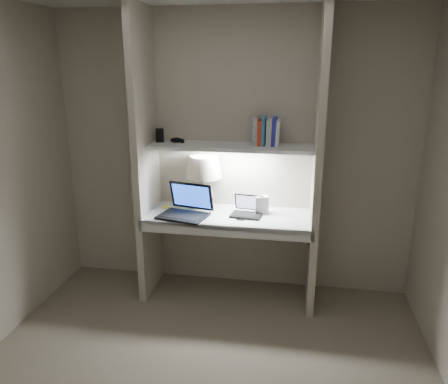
% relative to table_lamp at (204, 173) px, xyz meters
% --- Properties ---
extents(back_wall, '(3.20, 0.01, 2.50)m').
position_rel_table_lamp_xyz_m(back_wall, '(0.25, 0.12, 0.15)').
color(back_wall, beige).
rests_on(back_wall, floor).
extents(alcove_panel_left, '(0.06, 0.55, 2.50)m').
position_rel_table_lamp_xyz_m(alcove_panel_left, '(-0.48, -0.15, 0.15)').
color(alcove_panel_left, beige).
rests_on(alcove_panel_left, floor).
extents(alcove_panel_right, '(0.06, 0.55, 2.50)m').
position_rel_table_lamp_xyz_m(alcove_panel_right, '(0.98, -0.15, 0.15)').
color(alcove_panel_right, beige).
rests_on(alcove_panel_right, floor).
extents(desk, '(1.40, 0.55, 0.04)m').
position_rel_table_lamp_xyz_m(desk, '(0.25, -0.15, -0.35)').
color(desk, white).
rests_on(desk, alcove_panel_left).
extents(desk_apron, '(1.46, 0.03, 0.10)m').
position_rel_table_lamp_xyz_m(desk_apron, '(0.25, -0.41, -0.38)').
color(desk_apron, silver).
rests_on(desk_apron, desk).
extents(shelf, '(1.40, 0.36, 0.03)m').
position_rel_table_lamp_xyz_m(shelf, '(0.25, -0.06, 0.25)').
color(shelf, silver).
rests_on(shelf, back_wall).
extents(strip_light, '(0.60, 0.04, 0.02)m').
position_rel_table_lamp_xyz_m(strip_light, '(0.25, -0.06, 0.23)').
color(strip_light, white).
rests_on(strip_light, shelf).
extents(table_lamp, '(0.33, 0.33, 0.48)m').
position_rel_table_lamp_xyz_m(table_lamp, '(0.00, 0.00, 0.00)').
color(table_lamp, white).
rests_on(table_lamp, desk).
extents(laptop_main, '(0.47, 0.42, 0.27)m').
position_rel_table_lamp_xyz_m(laptop_main, '(-0.11, -0.22, -0.27)').
color(laptop_main, black).
rests_on(laptop_main, desk).
extents(laptop_netbook, '(0.28, 0.26, 0.17)m').
position_rel_table_lamp_xyz_m(laptop_netbook, '(0.41, -0.13, -0.29)').
color(laptop_netbook, black).
rests_on(laptop_netbook, desk).
extents(speaker, '(0.13, 0.11, 0.16)m').
position_rel_table_lamp_xyz_m(speaker, '(0.53, -0.07, -0.25)').
color(speaker, silver).
rests_on(speaker, desk).
extents(mouse, '(0.09, 0.06, 0.03)m').
position_rel_table_lamp_xyz_m(mouse, '(0.48, -0.14, -0.31)').
color(mouse, black).
rests_on(mouse, desk).
extents(cable_coil, '(0.13, 0.13, 0.01)m').
position_rel_table_lamp_xyz_m(cable_coil, '(0.40, -0.22, -0.32)').
color(cable_coil, black).
rests_on(cable_coil, desk).
extents(sticky_note, '(0.09, 0.09, 0.00)m').
position_rel_table_lamp_xyz_m(sticky_note, '(-0.35, -0.06, -0.32)').
color(sticky_note, gold).
rests_on(sticky_note, desk).
extents(book_row, '(0.23, 0.16, 0.24)m').
position_rel_table_lamp_xyz_m(book_row, '(0.54, -0.01, 0.38)').
color(book_row, white).
rests_on(book_row, shelf).
extents(shelf_box, '(0.08, 0.07, 0.12)m').
position_rel_table_lamp_xyz_m(shelf_box, '(-0.39, -0.02, 0.33)').
color(shelf_box, black).
rests_on(shelf_box, shelf).
extents(shelf_gadget, '(0.12, 0.11, 0.04)m').
position_rel_table_lamp_xyz_m(shelf_gadget, '(-0.24, -0.03, 0.29)').
color(shelf_gadget, black).
rests_on(shelf_gadget, shelf).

